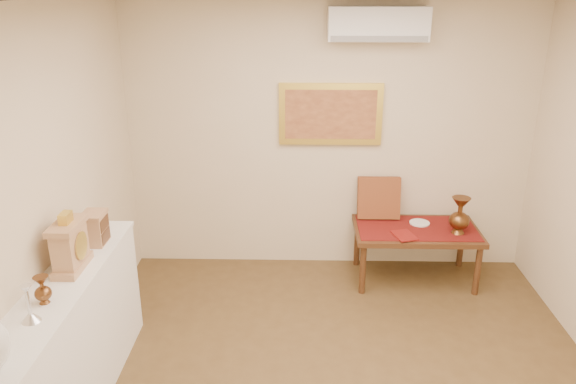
{
  "coord_description": "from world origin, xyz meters",
  "views": [
    {
      "loc": [
        -0.29,
        -3.14,
        2.8
      ],
      "look_at": [
        -0.39,
        1.15,
        1.19
      ],
      "focal_mm": 35.0,
      "sensor_mm": 36.0,
      "label": 1
    }
  ],
  "objects_px": {
    "wooden_chest": "(95,228)",
    "low_table": "(416,235)",
    "brass_urn_tall": "(460,212)",
    "mantel_clock": "(70,245)",
    "display_ledge": "(71,347)"
  },
  "relations": [
    {
      "from": "wooden_chest",
      "to": "low_table",
      "type": "xyz_separation_m",
      "value": [
        2.65,
        1.28,
        -0.62
      ]
    },
    {
      "from": "brass_urn_tall",
      "to": "wooden_chest",
      "type": "relative_size",
      "value": 1.79
    },
    {
      "from": "brass_urn_tall",
      "to": "display_ledge",
      "type": "height_order",
      "value": "brass_urn_tall"
    },
    {
      "from": "mantel_clock",
      "to": "wooden_chest",
      "type": "relative_size",
      "value": 1.68
    },
    {
      "from": "mantel_clock",
      "to": "wooden_chest",
      "type": "xyz_separation_m",
      "value": [
        0.02,
        0.4,
        -0.05
      ]
    },
    {
      "from": "brass_urn_tall",
      "to": "display_ledge",
      "type": "relative_size",
      "value": 0.22
    },
    {
      "from": "display_ledge",
      "to": "wooden_chest",
      "type": "height_order",
      "value": "wooden_chest"
    },
    {
      "from": "display_ledge",
      "to": "low_table",
      "type": "height_order",
      "value": "display_ledge"
    },
    {
      "from": "brass_urn_tall",
      "to": "mantel_clock",
      "type": "height_order",
      "value": "mantel_clock"
    },
    {
      "from": "display_ledge",
      "to": "wooden_chest",
      "type": "relative_size",
      "value": 8.28
    },
    {
      "from": "mantel_clock",
      "to": "low_table",
      "type": "relative_size",
      "value": 0.34
    },
    {
      "from": "brass_urn_tall",
      "to": "mantel_clock",
      "type": "distance_m",
      "value": 3.44
    },
    {
      "from": "display_ledge",
      "to": "low_table",
      "type": "relative_size",
      "value": 1.68
    },
    {
      "from": "wooden_chest",
      "to": "low_table",
      "type": "distance_m",
      "value": 3.01
    },
    {
      "from": "mantel_clock",
      "to": "low_table",
      "type": "height_order",
      "value": "mantel_clock"
    }
  ]
}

